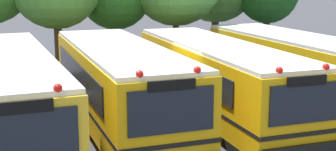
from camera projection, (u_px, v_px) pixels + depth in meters
ground_plane at (173, 123)px, 16.09m from camera, size 160.00×160.00×0.00m
school_bus_0 at (8, 95)px, 13.81m from camera, size 2.63×10.30×2.75m
school_bus_1 at (120, 84)px, 15.26m from camera, size 2.69×9.56×2.75m
school_bus_2 at (218, 77)px, 16.44m from camera, size 2.71×10.21×2.66m
school_bus_3 at (311, 71)px, 17.44m from camera, size 2.63×11.38×2.68m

